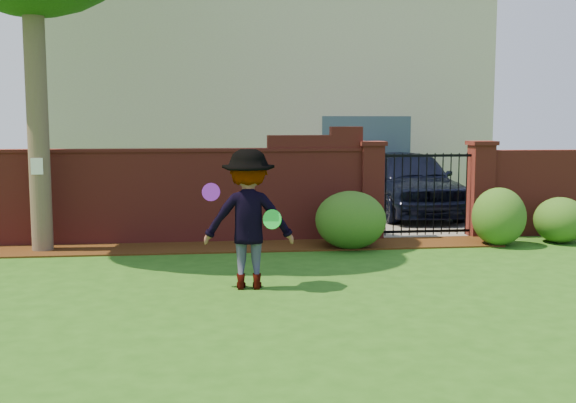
{
  "coord_description": "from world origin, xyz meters",
  "views": [
    {
      "loc": [
        -0.77,
        -8.77,
        2.25
      ],
      "look_at": [
        0.47,
        1.4,
        1.05
      ],
      "focal_mm": 42.59,
      "sensor_mm": 36.0,
      "label": 1
    }
  ],
  "objects": [
    {
      "name": "brick_wall",
      "position": [
        -2.01,
        4.0,
        0.93
      ],
      "size": [
        8.7,
        0.31,
        2.16
      ],
      "color": "maroon",
      "rests_on": "ground"
    },
    {
      "name": "car",
      "position": [
        4.1,
        6.99,
        0.8
      ],
      "size": [
        1.95,
        4.74,
        1.61
      ],
      "primitive_type": "imported",
      "rotation": [
        0.0,
        0.0,
        0.01
      ],
      "color": "black",
      "rests_on": "ground"
    },
    {
      "name": "pillar_left",
      "position": [
        2.4,
        4.0,
        0.96
      ],
      "size": [
        0.5,
        0.5,
        1.88
      ],
      "color": "maroon",
      "rests_on": "ground"
    },
    {
      "name": "shrub_middle",
      "position": [
        4.53,
        2.97,
        0.53
      ],
      "size": [
        0.97,
        0.97,
        1.06
      ],
      "primitive_type": "ellipsoid",
      "color": "#1E5218",
      "rests_on": "ground"
    },
    {
      "name": "pillar_right",
      "position": [
        4.6,
        4.0,
        0.96
      ],
      "size": [
        0.5,
        0.5,
        1.88
      ],
      "color": "maroon",
      "rests_on": "ground"
    },
    {
      "name": "shrub_left",
      "position": [
        1.79,
        2.99,
        0.52
      ],
      "size": [
        1.26,
        1.26,
        1.03
      ],
      "primitive_type": "ellipsoid",
      "color": "#1E5218",
      "rests_on": "ground"
    },
    {
      "name": "man",
      "position": [
        -0.2,
        0.3,
        0.94
      ],
      "size": [
        1.28,
        0.81,
        1.89
      ],
      "primitive_type": "imported",
      "rotation": [
        0.0,
        0.0,
        3.05
      ],
      "color": "gray",
      "rests_on": "ground"
    },
    {
      "name": "shrub_right",
      "position": [
        5.8,
        3.12,
        0.43
      ],
      "size": [
        0.96,
        0.96,
        0.86
      ],
      "primitive_type": "ellipsoid",
      "color": "#1E5218",
      "rests_on": "ground"
    },
    {
      "name": "frisbee_purple",
      "position": [
        -0.69,
        0.3,
        1.32
      ],
      "size": [
        0.25,
        0.11,
        0.24
      ],
      "primitive_type": "cylinder",
      "rotation": [
        1.36,
        0.0,
        -0.15
      ],
      "color": "purple",
      "rests_on": "man"
    },
    {
      "name": "brick_wall_return",
      "position": [
        6.6,
        4.0,
        0.85
      ],
      "size": [
        4.0,
        0.25,
        1.7
      ],
      "primitive_type": "cube",
      "color": "maroon",
      "rests_on": "ground"
    },
    {
      "name": "ground",
      "position": [
        0.0,
        0.0,
        -0.01
      ],
      "size": [
        80.0,
        80.0,
        0.01
      ],
      "primitive_type": "cube",
      "color": "#225214",
      "rests_on": "ground"
    },
    {
      "name": "driveway",
      "position": [
        3.5,
        8.0,
        0.01
      ],
      "size": [
        3.2,
        8.0,
        0.01
      ],
      "primitive_type": "cube",
      "color": "slate",
      "rests_on": "ground"
    },
    {
      "name": "house",
      "position": [
        1.0,
        12.0,
        3.16
      ],
      "size": [
        12.4,
        6.4,
        6.3
      ],
      "color": "beige",
      "rests_on": "ground"
    },
    {
      "name": "frisbee_green",
      "position": [
        0.1,
        0.03,
        0.98
      ],
      "size": [
        0.26,
        0.18,
        0.26
      ],
      "primitive_type": "cylinder",
      "rotation": [
        1.43,
        0.0,
        -0.51
      ],
      "color": "green",
      "rests_on": "man"
    },
    {
      "name": "mulch_bed",
      "position": [
        -0.95,
        3.34,
        0.01
      ],
      "size": [
        11.1,
        1.08,
        0.03
      ],
      "primitive_type": "cube",
      "color": "#341B09",
      "rests_on": "ground"
    },
    {
      "name": "paper_notice",
      "position": [
        -3.6,
        3.21,
        1.5
      ],
      "size": [
        0.2,
        0.01,
        0.28
      ],
      "primitive_type": "cube",
      "color": "white",
      "rests_on": "tree"
    },
    {
      "name": "iron_gate",
      "position": [
        3.5,
        4.0,
        0.85
      ],
      "size": [
        1.78,
        0.03,
        1.6
      ],
      "color": "black",
      "rests_on": "ground"
    }
  ]
}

